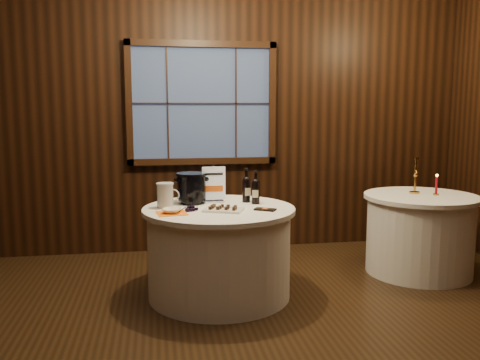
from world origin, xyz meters
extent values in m
plane|color=black|center=(0.00, 0.00, 0.00)|extent=(6.00, 6.00, 0.00)
cube|color=black|center=(0.00, 2.50, 1.50)|extent=(6.00, 0.02, 3.00)
cube|color=#364771|center=(0.00, 2.47, 1.65)|extent=(1.50, 0.01, 1.20)
cylinder|color=white|center=(0.00, 1.00, 0.36)|extent=(1.20, 1.20, 0.73)
cylinder|color=white|center=(0.00, 1.00, 0.75)|extent=(1.28, 1.28, 0.04)
cylinder|color=white|center=(2.00, 1.30, 0.36)|extent=(1.00, 1.00, 0.73)
cylinder|color=white|center=(2.00, 1.30, 0.75)|extent=(1.08, 1.08, 0.04)
cube|color=#B2B2B9|center=(-0.02, 1.24, 0.78)|extent=(0.18, 0.10, 0.02)
cube|color=#B2B2B9|center=(-0.02, 1.24, 0.94)|extent=(0.02, 0.02, 0.31)
cube|color=white|center=(-0.02, 1.23, 0.94)|extent=(0.21, 0.01, 0.29)
cylinder|color=black|center=(0.27, 1.21, 0.87)|extent=(0.07, 0.07, 0.19)
sphere|color=black|center=(0.27, 1.21, 0.96)|extent=(0.07, 0.07, 0.07)
cylinder|color=black|center=(0.27, 1.21, 1.02)|extent=(0.03, 0.03, 0.09)
cylinder|color=black|center=(0.27, 1.21, 1.06)|extent=(0.03, 0.03, 0.02)
cube|color=beige|center=(0.27, 1.17, 0.87)|extent=(0.05, 0.01, 0.07)
cylinder|color=black|center=(0.34, 1.11, 0.86)|extent=(0.07, 0.07, 0.19)
sphere|color=black|center=(0.34, 1.11, 0.96)|extent=(0.07, 0.07, 0.07)
cylinder|color=black|center=(0.34, 1.11, 1.01)|extent=(0.03, 0.03, 0.08)
cylinder|color=black|center=(0.34, 1.11, 1.05)|extent=(0.03, 0.03, 0.02)
cube|color=beige|center=(0.34, 1.07, 0.86)|extent=(0.05, 0.02, 0.07)
cylinder|color=black|center=(-0.21, 1.22, 0.79)|extent=(0.19, 0.19, 0.03)
cylinder|color=black|center=(-0.21, 1.22, 0.91)|extent=(0.25, 0.25, 0.21)
cylinder|color=black|center=(-0.21, 1.22, 1.03)|extent=(0.26, 0.26, 0.02)
cube|color=white|center=(0.02, 0.85, 0.78)|extent=(0.36, 0.31, 0.02)
cube|color=black|center=(0.36, 0.82, 0.78)|extent=(0.19, 0.16, 0.01)
cylinder|color=#3B2E15|center=(-0.31, 0.88, 0.79)|extent=(0.07, 0.03, 0.03)
cylinder|color=silver|center=(-0.44, 1.06, 0.87)|extent=(0.14, 0.14, 0.20)
cylinder|color=silver|center=(-0.44, 1.06, 0.97)|extent=(0.15, 0.15, 0.01)
torus|color=silver|center=(-0.37, 1.06, 0.88)|extent=(0.10, 0.03, 0.10)
cube|color=orange|center=(-0.40, 0.82, 0.77)|extent=(0.26, 0.26, 0.00)
imported|color=white|center=(-0.40, 0.82, 0.79)|extent=(0.18, 0.18, 0.04)
cylinder|color=#BA863A|center=(1.98, 1.40, 0.78)|extent=(0.10, 0.10, 0.02)
cylinder|color=#BA863A|center=(1.98, 1.40, 0.94)|extent=(0.02, 0.02, 0.31)
cylinder|color=#BA863A|center=(1.98, 1.40, 1.11)|extent=(0.05, 0.05, 0.03)
cylinder|color=#BA863A|center=(2.13, 1.26, 0.78)|extent=(0.06, 0.06, 0.01)
cylinder|color=#A50C17|center=(2.13, 1.26, 0.87)|extent=(0.02, 0.02, 0.17)
sphere|color=#FFB23F|center=(2.13, 1.26, 0.96)|extent=(0.02, 0.02, 0.02)
camera|label=1|loc=(-0.51, -3.16, 1.59)|focal=38.00mm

